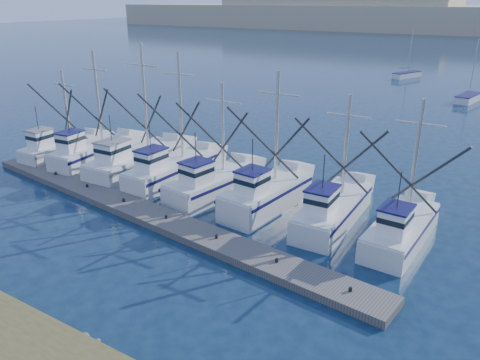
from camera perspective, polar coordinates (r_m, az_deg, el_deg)
name	(u,v)px	position (r m, az deg, el deg)	size (l,w,h in m)	color
ground	(185,305)	(21.65, -6.69, -14.85)	(500.00, 500.00, 0.00)	#0C1E37
floating_dock	(144,213)	(29.89, -11.58, -3.92)	(32.20, 2.15, 0.43)	#64605A
trawler_fleet	(190,177)	(33.16, -6.16, 0.38)	(30.89, 8.98, 9.70)	silver
sailboat_near	(468,98)	(69.38, 26.05, 8.97)	(2.73, 5.73, 8.10)	silver
sailboat_far	(407,75)	(87.33, 19.68, 11.99)	(3.70, 6.38, 8.10)	silver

